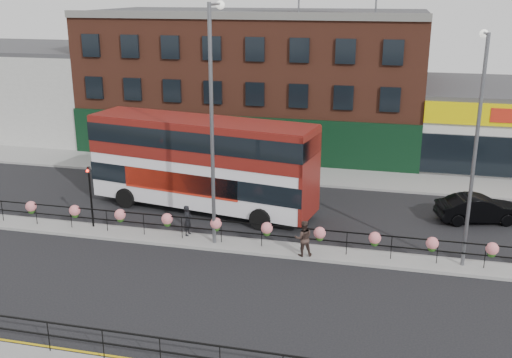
% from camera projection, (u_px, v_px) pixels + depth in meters
% --- Properties ---
extents(ground, '(120.00, 120.00, 0.00)m').
position_uv_depth(ground, '(241.00, 247.00, 28.72)').
color(ground, black).
rests_on(ground, ground).
extents(north_pavement, '(60.00, 4.00, 0.15)m').
position_uv_depth(north_pavement, '(288.00, 174.00, 39.82)').
color(north_pavement, '#959593').
rests_on(north_pavement, ground).
extents(median, '(60.00, 1.60, 0.15)m').
position_uv_depth(median, '(241.00, 245.00, 28.70)').
color(median, '#959593').
rests_on(median, ground).
extents(brick_building, '(25.00, 12.21, 10.30)m').
position_uv_depth(brick_building, '(257.00, 79.00, 46.55)').
color(brick_building, brown).
rests_on(brick_building, ground).
extents(warehouse_west, '(15.50, 12.00, 7.30)m').
position_uv_depth(warehouse_west, '(29.00, 88.00, 51.57)').
color(warehouse_west, '#B6B6B0').
rests_on(warehouse_west, ground).
extents(median_railing, '(30.04, 0.56, 1.23)m').
position_uv_depth(median_railing, '(241.00, 227.00, 28.41)').
color(median_railing, black).
rests_on(median_railing, median).
extents(south_railing, '(20.04, 0.05, 1.12)m').
position_uv_depth(south_railing, '(103.00, 338.00, 19.52)').
color(south_railing, black).
rests_on(south_railing, south_pavement).
extents(double_decker_bus, '(13.04, 5.10, 5.15)m').
position_uv_depth(double_decker_bus, '(202.00, 155.00, 32.64)').
color(double_decker_bus, white).
rests_on(double_decker_bus, ground).
extents(car, '(3.73, 5.17, 1.45)m').
position_uv_depth(car, '(479.00, 209.00, 31.61)').
color(car, black).
rests_on(car, ground).
extents(pedestrian_a, '(0.62, 0.46, 1.53)m').
position_uv_depth(pedestrian_a, '(188.00, 220.00, 29.54)').
color(pedestrian_a, black).
rests_on(pedestrian_a, median).
extents(pedestrian_b, '(1.19, 1.11, 1.69)m').
position_uv_depth(pedestrian_b, '(303.00, 238.00, 27.22)').
color(pedestrian_b, '#3B2A25').
rests_on(pedestrian_b, median).
extents(lamp_column_west, '(0.40, 1.96, 11.18)m').
position_uv_depth(lamp_column_west, '(213.00, 106.00, 27.12)').
color(lamp_column_west, slate).
rests_on(lamp_column_west, median).
extents(lamp_column_east, '(0.36, 1.77, 10.07)m').
position_uv_depth(lamp_column_east, '(477.00, 132.00, 24.96)').
color(lamp_column_east, slate).
rests_on(lamp_column_east, median).
extents(traffic_light_median, '(0.15, 0.28, 3.65)m').
position_uv_depth(traffic_light_median, '(90.00, 184.00, 30.13)').
color(traffic_light_median, black).
rests_on(traffic_light_median, median).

